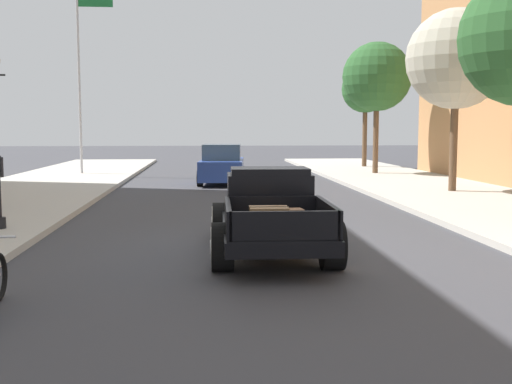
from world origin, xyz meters
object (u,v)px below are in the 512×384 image
hotrod_truck_black (269,212)px  flagpole (83,55)px  street_tree_farthest (365,89)px  street_tree_third (377,77)px  street_tree_second (456,59)px  car_background_blue (222,165)px

hotrod_truck_black → flagpole: flagpole is taller
street_tree_farthest → street_tree_third: bearing=-98.7°
flagpole → street_tree_third: 14.01m
flagpole → street_tree_third: size_ratio=1.46×
hotrod_truck_black → street_tree_third: 19.77m
street_tree_second → street_tree_third: size_ratio=0.99×
flagpole → street_tree_farthest: (14.72, 4.17, -1.30)m
street_tree_third → car_background_blue: bearing=-154.4°
street_tree_third → flagpole: bearing=175.8°
street_tree_third → street_tree_second: bearing=-87.8°
street_tree_second → street_tree_third: street_tree_third is taller
hotrod_truck_black → car_background_blue: car_background_blue is taller
car_background_blue → street_tree_farthest: bearing=46.6°
flagpole → street_tree_third: bearing=-4.2°
street_tree_third → street_tree_farthest: (0.79, 5.18, -0.27)m
car_background_blue → street_tree_second: 10.12m
flagpole → street_tree_farthest: size_ratio=1.61×
hotrod_truck_black → street_tree_farthest: size_ratio=0.87×
flagpole → street_tree_farthest: flagpole is taller
street_tree_third → street_tree_farthest: size_ratio=1.10×
car_background_blue → flagpole: flagpole is taller
flagpole → street_tree_second: (14.27, -9.70, -1.13)m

